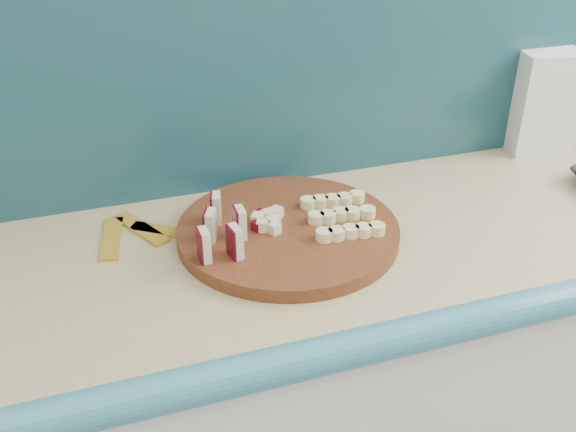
# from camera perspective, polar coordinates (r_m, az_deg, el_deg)

# --- Properties ---
(kitchen_counter) EXTENTS (2.20, 0.63, 0.91)m
(kitchen_counter) POSITION_cam_1_polar(r_m,az_deg,el_deg) (1.54, 4.96, -16.34)
(kitchen_counter) COLOR white
(kitchen_counter) RESTS_ON ground
(backsplash) EXTENTS (2.20, 0.02, 0.50)m
(backsplash) POSITION_cam_1_polar(r_m,az_deg,el_deg) (1.40, 1.50, 12.88)
(backsplash) COLOR teal
(backsplash) RESTS_ON kitchen_counter
(cutting_board) EXTENTS (0.47, 0.47, 0.03)m
(cutting_board) POSITION_cam_1_polar(r_m,az_deg,el_deg) (1.24, -0.00, -1.34)
(cutting_board) COLOR #421E0E
(cutting_board) RESTS_ON kitchen_counter
(apple_wedges) EXTENTS (0.10, 0.17, 0.06)m
(apple_wedges) POSITION_cam_1_polar(r_m,az_deg,el_deg) (1.18, -5.99, -1.09)
(apple_wedges) COLOR beige
(apple_wedges) RESTS_ON cutting_board
(apple_chunks) EXTENTS (0.07, 0.07, 0.02)m
(apple_chunks) POSITION_cam_1_polar(r_m,az_deg,el_deg) (1.23, -1.18, -0.53)
(apple_chunks) COLOR beige
(apple_chunks) RESTS_ON cutting_board
(banana_slices) EXTENTS (0.15, 0.17, 0.02)m
(banana_slices) POSITION_cam_1_polar(r_m,az_deg,el_deg) (1.26, 4.69, 0.10)
(banana_slices) COLOR #EBE190
(banana_slices) RESTS_ON cutting_board
(flour_bag) EXTENTS (0.16, 0.13, 0.25)m
(flour_bag) POSITION_cam_1_polar(r_m,az_deg,el_deg) (1.70, 21.78, 9.36)
(flour_bag) COLOR white
(flour_bag) RESTS_ON kitchen_counter
(banana_peel) EXTENTS (0.21, 0.18, 0.01)m
(banana_peel) POSITION_cam_1_polar(r_m,az_deg,el_deg) (1.29, -12.97, -1.46)
(banana_peel) COLOR gold
(banana_peel) RESTS_ON kitchen_counter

